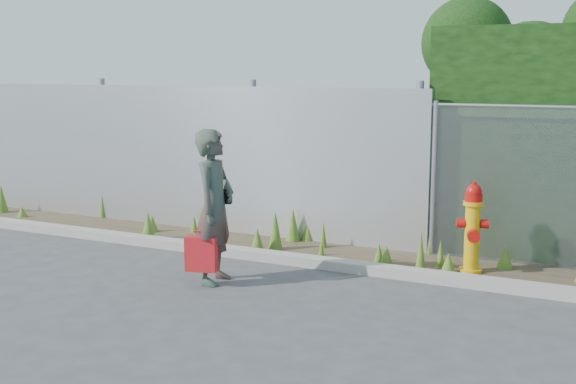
# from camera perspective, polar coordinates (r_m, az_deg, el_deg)

# --- Properties ---
(ground) EXTENTS (80.00, 80.00, 0.00)m
(ground) POSITION_cam_1_polar(r_m,az_deg,el_deg) (7.52, -2.61, -9.34)
(ground) COLOR #3E3E40
(ground) RESTS_ON ground
(curb) EXTENTS (16.00, 0.22, 0.12)m
(curb) POSITION_cam_1_polar(r_m,az_deg,el_deg) (9.05, 2.82, -5.63)
(curb) COLOR gray
(curb) RESTS_ON ground
(weed_strip) EXTENTS (16.00, 1.29, 0.54)m
(weed_strip) POSITION_cam_1_polar(r_m,az_deg,el_deg) (9.74, 2.32, -4.19)
(weed_strip) COLOR #413525
(weed_strip) RESTS_ON ground
(corrugated_fence) EXTENTS (8.50, 0.21, 2.30)m
(corrugated_fence) POSITION_cam_1_polar(r_m,az_deg,el_deg) (11.47, -9.83, 2.80)
(corrugated_fence) COLOR silver
(corrugated_fence) RESTS_ON ground
(fire_hydrant) EXTENTS (0.38, 0.34, 1.13)m
(fire_hydrant) POSITION_cam_1_polar(r_m,az_deg,el_deg) (8.96, 14.34, -2.88)
(fire_hydrant) COLOR #DAA10B
(fire_hydrant) RESTS_ON ground
(woman) EXTENTS (0.51, 0.70, 1.78)m
(woman) POSITION_cam_1_polar(r_m,az_deg,el_deg) (8.31, -5.83, -1.17)
(woman) COLOR #116B55
(woman) RESTS_ON ground
(red_tote_bag) EXTENTS (0.36, 0.13, 0.47)m
(red_tote_bag) POSITION_cam_1_polar(r_m,az_deg,el_deg) (8.26, -6.87, -4.89)
(red_tote_bag) COLOR #BC0A2D
(black_shoulder_bag) EXTENTS (0.23, 0.09, 0.17)m
(black_shoulder_bag) POSITION_cam_1_polar(r_m,az_deg,el_deg) (8.42, -5.23, -0.34)
(black_shoulder_bag) COLOR black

